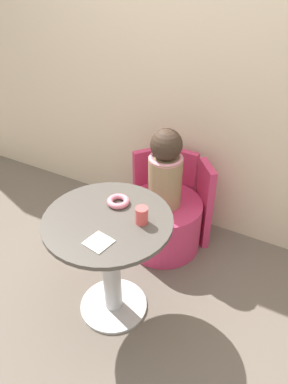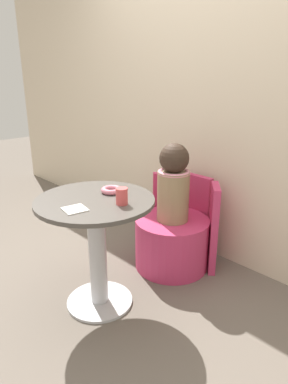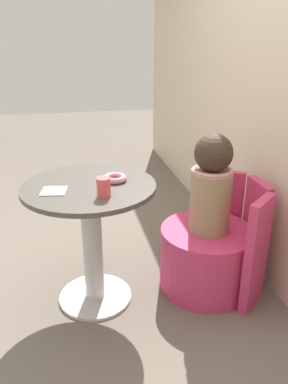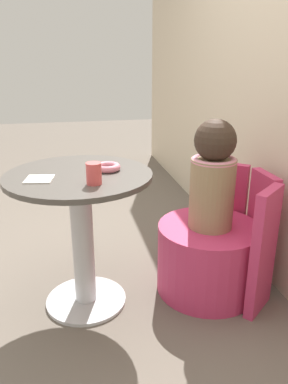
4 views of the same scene
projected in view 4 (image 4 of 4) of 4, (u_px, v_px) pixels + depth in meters
ground_plane at (79, 299)px, 2.03m from camera, size 12.00×12.00×0.00m
round_table at (81, 217)px, 1.84m from camera, size 0.70×0.70×0.72m
tub_chair at (208, 258)px, 2.06m from camera, size 0.55×0.55×0.39m
booth_backrest at (248, 232)px, 2.06m from camera, size 0.65×0.24×0.66m
child_figure at (213, 176)px, 1.90m from camera, size 0.23×0.23×0.57m
donut at (107, 167)px, 1.81m from camera, size 0.13×0.13×0.03m
cup at (94, 174)px, 1.60m from camera, size 0.07×0.07×0.09m
paper_napkin at (39, 179)px, 1.67m from camera, size 0.14×0.14×0.01m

